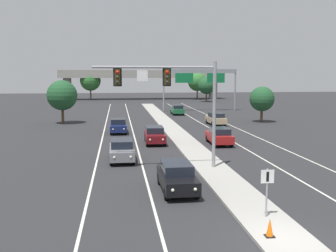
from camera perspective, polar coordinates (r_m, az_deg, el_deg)
ground_plane at (r=16.58m, az=16.64°, el=-15.86°), size 260.00×260.00×0.00m
median_island at (r=33.13m, az=4.00°, el=-3.75°), size 2.40×110.00×0.15m
lane_stripe_oncoming_center at (r=39.45m, az=-4.71°, el=-2.07°), size 0.14×100.00×0.01m
lane_stripe_receding_center at (r=40.94m, az=8.55°, el=-1.78°), size 0.14×100.00×0.01m
edge_stripe_left at (r=39.45m, az=-9.51°, el=-2.15°), size 0.14×100.00×0.01m
edge_stripe_right at (r=41.95m, az=12.90°, el=-1.67°), size 0.14×100.00×0.01m
overhead_signal_mast at (r=26.49m, az=1.10°, el=5.02°), size 8.22×0.44×7.20m
median_sign_post at (r=18.28m, az=14.04°, el=-8.30°), size 0.60×0.10×2.20m
car_oncoming_black at (r=22.29m, az=1.29°, el=-7.27°), size 1.86×4.49×1.58m
car_oncoming_grey at (r=30.23m, az=-6.66°, el=-3.42°), size 1.86×4.49×1.58m
car_oncoming_darkred at (r=37.52m, az=-1.92°, el=-1.27°), size 1.91×4.50×1.58m
car_oncoming_navy at (r=44.67m, az=-7.17°, el=0.06°), size 1.86×4.49×1.58m
car_receding_red at (r=37.25m, az=7.37°, el=-1.39°), size 1.91×4.51×1.58m
car_receding_tan at (r=51.70m, az=6.88°, el=1.06°), size 1.88×4.50×1.58m
car_receding_green at (r=64.78m, az=1.33°, el=2.37°), size 1.86×4.49×1.58m
traffic_cone_median_nose at (r=16.51m, az=14.41°, el=-13.97°), size 0.36×0.36×0.74m
highway_sign_gantry at (r=71.23m, az=4.61°, el=7.11°), size 13.28×0.42×7.50m
overpass_bridge at (r=105.19m, az=-3.78°, el=6.98°), size 42.40×6.40×7.65m
tree_far_left_a at (r=54.28m, az=-14.96°, el=4.27°), size 3.98×3.98×5.76m
tree_far_right_a at (r=95.97m, az=5.55°, el=5.79°), size 4.11×4.11×5.95m
tree_far_left_b at (r=104.50m, az=-11.09°, el=6.42°), size 5.27×5.27×7.62m
tree_far_right_c at (r=104.75m, az=4.23°, el=6.36°), size 4.93×4.93×7.13m
tree_far_right_b at (r=55.62m, az=13.35°, el=3.80°), size 3.38×3.38×4.89m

